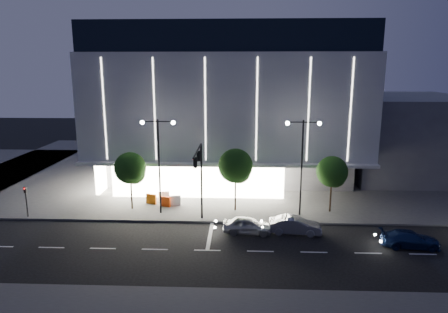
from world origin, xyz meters
TOP-DOWN VIEW (x-y plane):
  - ground at (0.00, 0.00)m, footprint 160.00×160.00m
  - sidewalk_museum at (5.00, 24.00)m, footprint 70.00×40.00m
  - museum at (2.98, 22.31)m, footprint 30.00×25.80m
  - annex_building at (26.00, 24.00)m, footprint 16.00×20.00m
  - traffic_mast at (1.00, 3.34)m, footprint 0.33×5.89m
  - street_lamp_west at (-3.00, 6.00)m, footprint 3.16×0.36m
  - street_lamp_east at (10.00, 6.00)m, footprint 3.16×0.36m
  - ped_signal_far at (-15.00, 4.50)m, footprint 0.22×0.24m
  - tree_left at (-5.97, 7.02)m, footprint 3.02×3.02m
  - tree_mid at (4.03, 7.02)m, footprint 3.25×3.25m
  - tree_right at (13.03, 7.02)m, footprint 2.91×2.91m
  - car_lead at (5.09, 1.85)m, footprint 4.22×1.94m
  - car_second at (9.02, 1.97)m, footprint 4.45×1.96m
  - car_third at (17.51, -0.26)m, footprint 4.51×2.09m
  - barrier_a at (-2.92, 7.79)m, footprint 1.12×0.61m
  - barrier_b at (-3.34, 9.39)m, footprint 1.12×0.58m
  - barrier_c at (-4.45, 8.53)m, footprint 1.12×0.63m
  - barrier_d at (-1.98, 8.12)m, footprint 1.13×0.44m

SIDE VIEW (x-z plane):
  - ground at x=0.00m, z-range 0.00..0.00m
  - sidewalk_museum at x=5.00m, z-range 0.00..0.15m
  - car_third at x=17.51m, z-range 0.00..1.28m
  - barrier_a at x=-2.92m, z-range 0.15..1.15m
  - barrier_b at x=-3.34m, z-range 0.15..1.15m
  - barrier_c at x=-4.45m, z-range 0.15..1.15m
  - barrier_d at x=-1.98m, z-range 0.15..1.15m
  - car_lead at x=5.09m, z-range 0.00..1.40m
  - car_second at x=9.02m, z-range 0.00..1.42m
  - ped_signal_far at x=-15.00m, z-range 0.39..3.39m
  - tree_right at x=13.03m, z-range 1.13..6.64m
  - tree_left at x=-5.97m, z-range 1.17..6.90m
  - tree_mid at x=4.03m, z-range 1.26..7.41m
  - annex_building at x=26.00m, z-range 0.00..10.00m
  - traffic_mast at x=1.00m, z-range 1.49..8.56m
  - street_lamp_west at x=-3.00m, z-range 1.46..10.46m
  - street_lamp_east at x=10.00m, z-range 1.46..10.46m
  - museum at x=2.98m, z-range 0.27..18.27m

